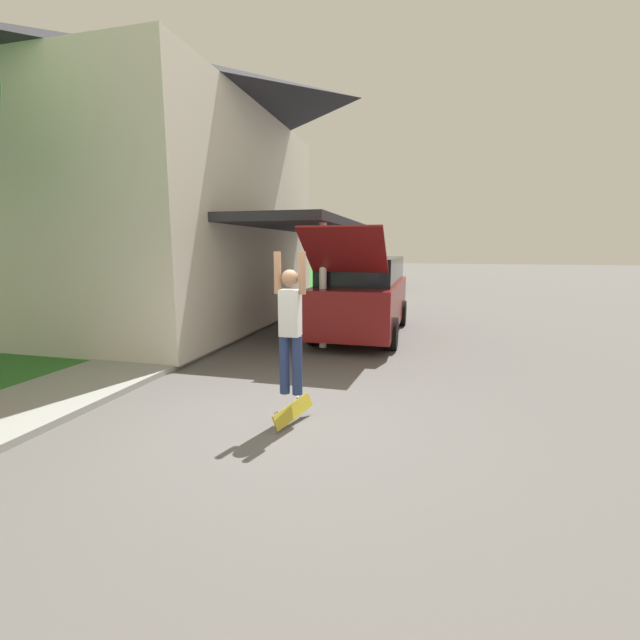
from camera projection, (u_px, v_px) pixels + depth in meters
The scene contains 8 objects.
ground_plane at pixel (280, 422), 5.61m from camera, with size 120.00×120.00×0.00m, color #54514F.
lawn at pixel (103, 320), 13.31m from camera, with size 10.00×80.00×0.08m.
sidewalk at pixel (233, 326), 12.22m from camera, with size 1.80×80.00×0.10m.
house at pixel (107, 181), 12.67m from camera, with size 12.78×9.66×8.03m.
suv_parked at pixel (364, 294), 11.15m from camera, with size 2.03×5.82×2.66m.
car_down_street at pixel (376, 276), 24.53m from camera, with size 1.92×4.25×1.40m.
skateboarder at pixel (290, 323), 5.37m from camera, with size 0.41×0.21×1.81m.
skateboard at pixel (293, 411), 5.53m from camera, with size 0.34×0.74×0.30m.
Camera 1 is at (1.84, -5.01, 2.25)m, focal length 24.00 mm.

